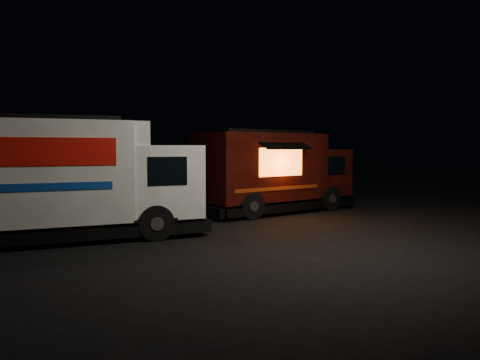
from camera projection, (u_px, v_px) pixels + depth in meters
name	position (u px, v px, depth m)	size (l,w,h in m)	color
ground	(248.00, 230.00, 12.77)	(80.00, 80.00, 0.00)	black
white_truck	(71.00, 179.00, 11.40)	(6.57, 2.24, 2.98)	white
red_truck	(275.00, 171.00, 16.40)	(6.07, 2.23, 2.83)	#3A100A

